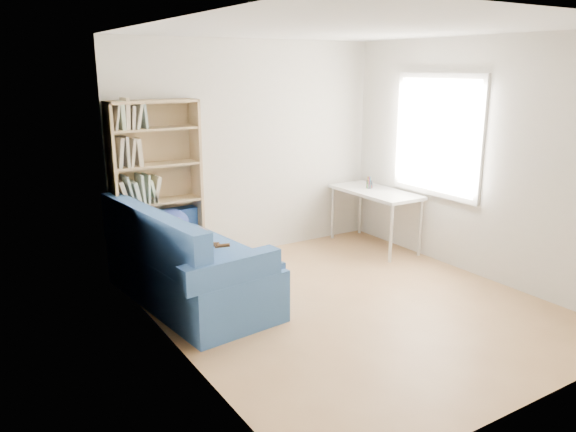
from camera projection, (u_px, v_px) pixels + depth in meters
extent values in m
plane|color=#A4774A|center=(349.00, 305.00, 5.54)|extent=(4.00, 4.00, 0.00)
cube|color=silver|center=(250.00, 150.00, 6.84)|extent=(3.50, 0.04, 2.60)
cube|color=silver|center=(549.00, 225.00, 3.57)|extent=(3.50, 0.04, 2.60)
cube|color=silver|center=(173.00, 198.00, 4.30)|extent=(0.04, 4.00, 2.60)
cube|color=silver|center=(479.00, 160.00, 6.10)|extent=(0.04, 4.00, 2.60)
cube|color=white|center=(357.00, 28.00, 4.87)|extent=(3.50, 4.00, 0.04)
cube|color=white|center=(439.00, 136.00, 6.54)|extent=(0.01, 1.20, 1.30)
cube|color=#274F8D|center=(191.00, 277.00, 5.60)|extent=(1.15, 2.08, 0.50)
cube|color=#274F8D|center=(151.00, 235.00, 5.27)|extent=(0.39, 2.00, 0.49)
cube|color=#274F8D|center=(158.00, 221.00, 6.25)|extent=(0.96, 0.28, 0.22)
cube|color=#274F8D|center=(231.00, 270.00, 4.76)|extent=(0.96, 0.28, 0.22)
cube|color=#274F8D|center=(192.00, 251.00, 5.54)|extent=(1.11, 1.92, 0.06)
ellipsoid|color=#2D3E91|center=(172.00, 222.00, 6.12)|extent=(0.36, 0.40, 0.27)
ellipsoid|color=#B14114|center=(196.00, 235.00, 5.64)|extent=(0.35, 0.49, 0.18)
ellipsoid|color=silver|center=(197.00, 233.00, 5.78)|extent=(0.19, 0.22, 0.11)
ellipsoid|color=#381F0F|center=(195.00, 233.00, 5.57)|extent=(0.20, 0.25, 0.09)
sphere|color=#B14114|center=(186.00, 224.00, 5.90)|extent=(0.16, 0.16, 0.16)
cone|color=#B14114|center=(183.00, 217.00, 5.90)|extent=(0.07, 0.08, 0.08)
cone|color=#B14114|center=(185.00, 218.00, 5.84)|extent=(0.08, 0.08, 0.08)
cylinder|color=green|center=(189.00, 228.00, 5.83)|extent=(0.13, 0.07, 0.12)
cylinder|color=#381F0F|center=(205.00, 245.00, 5.44)|extent=(0.14, 0.16, 0.06)
cube|color=tan|center=(114.00, 195.00, 5.90)|extent=(0.03, 0.30, 1.94)
cube|color=tan|center=(197.00, 185.00, 6.38)|extent=(0.03, 0.30, 1.94)
cube|color=tan|center=(152.00, 101.00, 5.89)|extent=(0.97, 0.30, 0.03)
cube|color=tan|center=(162.00, 272.00, 6.39)|extent=(0.97, 0.30, 0.03)
cube|color=tan|center=(153.00, 188.00, 6.26)|extent=(0.97, 0.02, 1.94)
cube|color=white|center=(375.00, 192.00, 7.17)|extent=(0.58, 1.26, 0.04)
cylinder|color=silver|center=(360.00, 208.00, 7.86)|extent=(0.04, 0.04, 0.71)
cylinder|color=silver|center=(420.00, 228.00, 6.91)|extent=(0.04, 0.04, 0.71)
cylinder|color=silver|center=(333.00, 213.00, 7.62)|extent=(0.04, 0.04, 0.71)
cylinder|color=silver|center=(391.00, 234.00, 6.67)|extent=(0.04, 0.04, 0.71)
cylinder|color=white|center=(369.00, 184.00, 7.29)|extent=(0.08, 0.08, 0.09)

